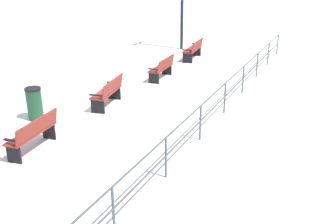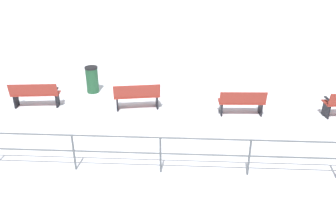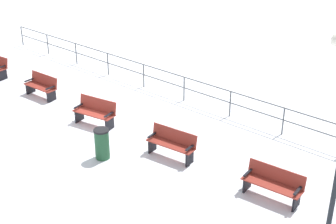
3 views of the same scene
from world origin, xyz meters
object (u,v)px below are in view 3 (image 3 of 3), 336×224
(bench_second, at_px, (42,86))
(bench_third, at_px, (95,112))
(bench_fourth, at_px, (172,143))
(trash_bin, at_px, (102,144))
(bench_fifth, at_px, (273,183))

(bench_second, xyz_separation_m, bench_third, (0.27, 3.41, 0.03))
(bench_fourth, height_order, trash_bin, trash_bin)
(bench_second, height_order, trash_bin, trash_bin)
(trash_bin, bearing_deg, bench_third, -126.86)
(bench_second, relative_size, bench_fourth, 0.92)
(bench_third, bearing_deg, bench_fourth, 80.94)
(bench_second, height_order, bench_third, bench_third)
(bench_fifth, bearing_deg, trash_bin, -76.88)
(bench_third, xyz_separation_m, bench_fourth, (-0.04, 3.42, 0.00))
(bench_third, relative_size, bench_fifth, 0.96)
(bench_fifth, height_order, trash_bin, trash_bin)
(bench_fifth, distance_m, trash_bin, 5.24)
(bench_fifth, bearing_deg, bench_third, -92.69)
(bench_fourth, relative_size, trash_bin, 1.66)
(bench_third, height_order, bench_fifth, bench_third)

